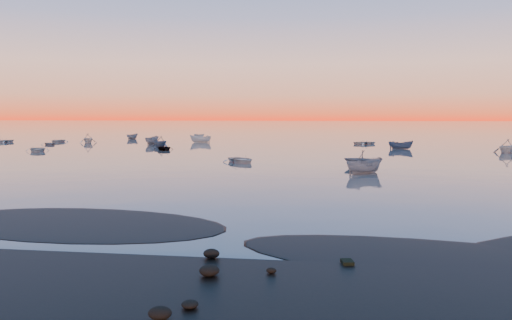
# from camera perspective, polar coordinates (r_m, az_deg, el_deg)

# --- Properties ---
(ground) EXTENTS (600.00, 600.00, 0.00)m
(ground) POSITION_cam_1_polar(r_m,az_deg,el_deg) (120.17, 5.37, 2.75)
(ground) COLOR #655B54
(ground) RESTS_ON ground
(mud_lobes) EXTENTS (140.00, 6.00, 0.07)m
(mud_lobes) POSITION_cam_1_polar(r_m,az_deg,el_deg) (20.38, -8.13, -9.36)
(mud_lobes) COLOR black
(mud_lobes) RESTS_ON ground
(moored_fleet) EXTENTS (124.00, 58.00, 1.20)m
(moored_fleet) POSITION_cam_1_polar(r_m,az_deg,el_deg) (73.32, 3.66, 1.20)
(moored_fleet) COLOR silver
(moored_fleet) RESTS_ON ground
(boat_near_left) EXTENTS (4.38, 3.90, 1.04)m
(boat_near_left) POSITION_cam_1_polar(r_m,az_deg,el_deg) (53.30, -1.72, -0.30)
(boat_near_left) COLOR silver
(boat_near_left) RESTS_ON ground
(boat_near_center) EXTENTS (3.59, 4.07, 1.33)m
(boat_near_center) POSITION_cam_1_polar(r_m,az_deg,el_deg) (44.36, 12.28, -1.54)
(boat_near_center) COLOR slate
(boat_near_center) RESTS_ON ground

